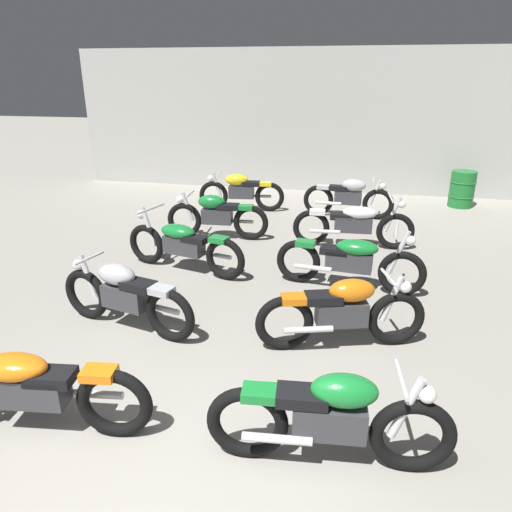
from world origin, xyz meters
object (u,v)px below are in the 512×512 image
(motorcycle_right_row_2, at_px, (350,260))
(motorcycle_right_row_3, at_px, (354,223))
(motorcycle_left_row_2, at_px, (183,244))
(oil_drum, at_px, (462,189))
(motorcycle_left_row_3, at_px, (217,215))
(motorcycle_left_row_4, at_px, (241,191))
(motorcycle_left_row_0, at_px, (27,387))
(motorcycle_right_row_0, at_px, (331,417))
(motorcycle_right_row_4, at_px, (349,197))
(motorcycle_right_row_1, at_px, (342,311))
(motorcycle_left_row_1, at_px, (125,295))

(motorcycle_right_row_2, height_order, motorcycle_right_row_3, same)
(motorcycle_left_row_2, xyz_separation_m, motorcycle_right_row_3, (2.63, 1.68, 0.00))
(motorcycle_right_row_3, bearing_deg, oil_drum, 54.06)
(motorcycle_left_row_3, distance_m, motorcycle_left_row_4, 2.01)
(motorcycle_left_row_0, relative_size, motorcycle_right_row_0, 1.10)
(motorcycle_right_row_2, bearing_deg, motorcycle_right_row_4, 91.75)
(motorcycle_left_row_0, height_order, motorcycle_left_row_3, motorcycle_left_row_0)
(oil_drum, bearing_deg, motorcycle_right_row_4, -151.05)
(motorcycle_left_row_3, xyz_separation_m, motorcycle_right_row_2, (2.54, -1.81, -0.01))
(motorcycle_left_row_2, xyz_separation_m, oil_drum, (5.09, 5.09, -0.03))
(motorcycle_left_row_2, relative_size, oil_drum, 2.50)
(motorcycle_left_row_0, height_order, oil_drum, motorcycle_left_row_0)
(motorcycle_right_row_1, bearing_deg, motorcycle_left_row_0, -143.23)
(motorcycle_left_row_1, distance_m, motorcycle_right_row_2, 3.18)
(motorcycle_right_row_4, distance_m, oil_drum, 2.98)
(motorcycle_right_row_3, bearing_deg, motorcycle_left_row_0, -116.43)
(motorcycle_right_row_4, relative_size, oil_drum, 2.32)
(motorcycle_left_row_1, bearing_deg, motorcycle_right_row_3, 53.03)
(motorcycle_left_row_4, bearing_deg, motorcycle_left_row_0, -90.87)
(motorcycle_right_row_4, bearing_deg, motorcycle_left_row_2, -124.31)
(motorcycle_left_row_0, height_order, motorcycle_left_row_2, same)
(motorcycle_left_row_3, relative_size, motorcycle_right_row_1, 1.03)
(motorcycle_right_row_1, relative_size, motorcycle_right_row_2, 0.88)
(motorcycle_right_row_0, xyz_separation_m, oil_drum, (2.57, 8.65, -0.03))
(motorcycle_left_row_3, bearing_deg, motorcycle_right_row_4, 39.19)
(motorcycle_left_row_2, bearing_deg, motorcycle_left_row_4, 89.15)
(motorcycle_left_row_2, relative_size, motorcycle_right_row_2, 0.98)
(motorcycle_right_row_2, relative_size, motorcycle_right_row_4, 1.10)
(motorcycle_left_row_2, xyz_separation_m, motorcycle_left_row_3, (0.06, 1.67, 0.01))
(motorcycle_right_row_1, relative_size, motorcycle_right_row_4, 0.97)
(motorcycle_left_row_0, distance_m, motorcycle_left_row_1, 1.83)
(motorcycle_right_row_1, bearing_deg, motorcycle_left_row_1, -177.43)
(motorcycle_right_row_1, bearing_deg, motorcycle_left_row_2, 145.24)
(motorcycle_left_row_3, bearing_deg, motorcycle_left_row_2, -92.12)
(motorcycle_left_row_3, bearing_deg, motorcycle_right_row_3, 0.42)
(motorcycle_left_row_1, bearing_deg, motorcycle_right_row_0, -33.04)
(motorcycle_left_row_1, xyz_separation_m, motorcycle_left_row_4, (0.11, 5.56, 0.00))
(motorcycle_left_row_0, bearing_deg, motorcycle_right_row_4, 70.95)
(motorcycle_left_row_0, xyz_separation_m, motorcycle_left_row_4, (0.11, 7.39, 0.01))
(motorcycle_right_row_0, height_order, motorcycle_right_row_2, motorcycle_right_row_2)
(motorcycle_left_row_0, xyz_separation_m, motorcycle_left_row_3, (0.12, 5.39, 0.01))
(motorcycle_right_row_2, bearing_deg, motorcycle_right_row_1, -91.71)
(motorcycle_right_row_4, bearing_deg, motorcycle_right_row_1, -89.29)
(motorcycle_left_row_3, relative_size, oil_drum, 2.32)
(motorcycle_right_row_3, bearing_deg, motorcycle_right_row_0, -91.14)
(motorcycle_left_row_2, distance_m, oil_drum, 7.20)
(motorcycle_left_row_2, height_order, motorcycle_right_row_4, motorcycle_left_row_2)
(motorcycle_left_row_4, height_order, oil_drum, motorcycle_left_row_4)
(motorcycle_left_row_1, bearing_deg, motorcycle_right_row_1, 2.57)
(motorcycle_left_row_1, bearing_deg, motorcycle_left_row_0, -89.93)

